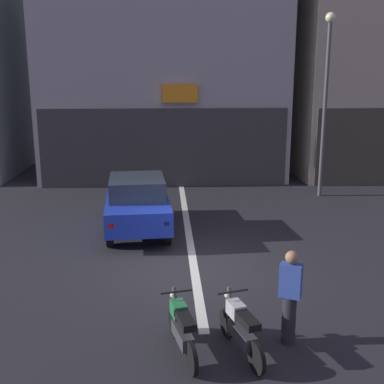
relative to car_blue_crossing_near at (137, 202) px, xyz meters
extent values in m
plane|color=#232328|center=(1.49, -3.00, -0.89)|extent=(120.00, 120.00, 0.00)
cube|color=silver|center=(1.49, 3.00, -0.88)|extent=(0.20, 18.00, 0.01)
cube|color=#373739|center=(0.81, 5.83, 0.71)|extent=(10.03, 0.10, 3.20)
cube|color=orange|center=(1.45, 5.76, 2.90)|extent=(1.42, 0.16, 0.71)
cylinder|color=black|center=(-0.87, 1.28, -0.57)|extent=(0.23, 0.65, 0.64)
cylinder|color=black|center=(0.67, 1.39, -0.57)|extent=(0.23, 0.65, 0.64)
cylinder|color=black|center=(-0.68, -1.32, -0.57)|extent=(0.23, 0.65, 0.64)
cylinder|color=black|center=(0.87, -1.20, -0.57)|extent=(0.23, 0.65, 0.64)
cube|color=#1E38BF|center=(0.00, 0.04, -0.14)|extent=(2.06, 4.22, 0.66)
cube|color=#2D3842|center=(0.01, -0.11, 0.47)|extent=(1.69, 2.08, 0.56)
cube|color=red|center=(-0.56, -2.03, -0.09)|extent=(0.14, 0.07, 0.12)
cube|color=red|center=(0.85, -1.92, -0.09)|extent=(0.14, 0.07, 0.12)
cylinder|color=#47474C|center=(6.71, 3.91, 2.26)|extent=(0.14, 0.14, 6.29)
sphere|color=beige|center=(6.71, 3.91, 5.58)|extent=(0.36, 0.36, 0.36)
cylinder|color=black|center=(0.94, -6.04, -0.63)|extent=(0.19, 0.52, 0.52)
cylinder|color=black|center=(1.20, -7.16, -0.63)|extent=(0.19, 0.52, 0.52)
cube|color=#38383D|center=(1.08, -6.65, -0.52)|extent=(0.36, 0.76, 0.22)
cube|color=black|center=(1.11, -6.80, -0.17)|extent=(0.35, 0.63, 0.12)
cube|color=#1E7238|center=(1.02, -6.40, -0.19)|extent=(0.30, 0.40, 0.24)
cylinder|color=#4C4C51|center=(0.97, -6.18, -0.25)|extent=(0.12, 0.25, 0.70)
cylinder|color=black|center=(0.99, -6.26, 0.07)|extent=(0.54, 0.16, 0.04)
sphere|color=silver|center=(0.94, -6.06, -0.09)|extent=(0.12, 0.12, 0.12)
cylinder|color=black|center=(1.87, -6.09, -0.63)|extent=(0.21, 0.52, 0.52)
cylinder|color=black|center=(2.19, -7.20, -0.63)|extent=(0.21, 0.52, 0.52)
cube|color=#38383D|center=(2.04, -6.69, -0.52)|extent=(0.40, 0.76, 0.22)
cube|color=black|center=(2.09, -6.84, -0.17)|extent=(0.38, 0.64, 0.12)
cube|color=#B2B5BA|center=(1.97, -6.45, -0.19)|extent=(0.31, 0.41, 0.24)
cylinder|color=#4C4C51|center=(1.91, -6.24, -0.25)|extent=(0.13, 0.25, 0.70)
cylinder|color=black|center=(1.93, -6.31, 0.07)|extent=(0.54, 0.19, 0.04)
sphere|color=silver|center=(1.88, -6.12, -0.09)|extent=(0.12, 0.12, 0.12)
cylinder|color=#23232D|center=(2.90, -6.35, -0.46)|extent=(0.24, 0.24, 0.86)
cube|color=#334CA5|center=(2.90, -6.35, 0.26)|extent=(0.42, 0.35, 0.58)
sphere|color=#9E7051|center=(2.90, -6.35, 0.67)|extent=(0.22, 0.22, 0.22)
camera|label=1|loc=(0.83, -13.74, 3.59)|focal=45.23mm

